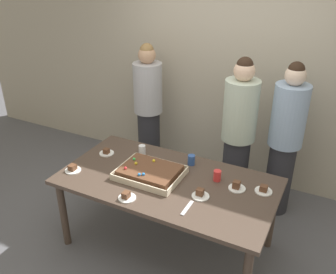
% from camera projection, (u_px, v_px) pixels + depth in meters
% --- Properties ---
extents(ground_plane, '(12.00, 12.00, 0.00)m').
position_uv_depth(ground_plane, '(167.00, 244.00, 3.62)').
color(ground_plane, '#5B5B60').
extents(interior_back_panel, '(8.00, 0.12, 3.00)m').
position_uv_depth(interior_back_panel, '(230.00, 59.00, 4.22)').
color(interior_back_panel, '#B2A893').
rests_on(interior_back_panel, ground_plane).
extents(party_table, '(1.95, 1.04, 0.76)m').
position_uv_depth(party_table, '(167.00, 187.00, 3.31)').
color(party_table, '#47382D').
rests_on(party_table, ground_plane).
extents(sheet_cake, '(0.58, 0.45, 0.11)m').
position_uv_depth(sheet_cake, '(150.00, 172.00, 3.32)').
color(sheet_cake, beige).
rests_on(sheet_cake, party_table).
extents(plated_slice_near_left, '(0.15, 0.15, 0.06)m').
position_uv_depth(plated_slice_near_left, '(73.00, 169.00, 3.40)').
color(plated_slice_near_left, white).
rests_on(plated_slice_near_left, party_table).
extents(plated_slice_near_right, '(0.15, 0.15, 0.08)m').
position_uv_depth(plated_slice_near_right, '(237.00, 186.00, 3.14)').
color(plated_slice_near_right, white).
rests_on(plated_slice_near_right, party_table).
extents(plated_slice_far_left, '(0.15, 0.15, 0.07)m').
position_uv_depth(plated_slice_far_left, '(200.00, 194.00, 3.04)').
color(plated_slice_far_left, white).
rests_on(plated_slice_far_left, party_table).
extents(plated_slice_far_right, '(0.15, 0.15, 0.06)m').
position_uv_depth(plated_slice_far_right, '(107.00, 152.00, 3.70)').
color(plated_slice_far_right, white).
rests_on(plated_slice_far_right, party_table).
extents(plated_slice_center_front, '(0.15, 0.15, 0.06)m').
position_uv_depth(plated_slice_center_front, '(264.00, 190.00, 3.10)').
color(plated_slice_center_front, white).
rests_on(plated_slice_center_front, party_table).
extents(plated_slice_center_back, '(0.15, 0.15, 0.06)m').
position_uv_depth(plated_slice_center_back, '(127.00, 196.00, 3.01)').
color(plated_slice_center_back, white).
rests_on(plated_slice_center_back, party_table).
extents(drink_cup_nearest, '(0.07, 0.07, 0.10)m').
position_uv_depth(drink_cup_nearest, '(142.00, 150.00, 3.67)').
color(drink_cup_nearest, white).
rests_on(drink_cup_nearest, party_table).
extents(drink_cup_middle, '(0.07, 0.07, 0.10)m').
position_uv_depth(drink_cup_middle, '(191.00, 160.00, 3.49)').
color(drink_cup_middle, '#2D5199').
rests_on(drink_cup_middle, party_table).
extents(drink_cup_far_end, '(0.07, 0.07, 0.10)m').
position_uv_depth(drink_cup_far_end, '(217.00, 176.00, 3.24)').
color(drink_cup_far_end, red).
rests_on(drink_cup_far_end, party_table).
extents(cake_server_utensil, '(0.03, 0.20, 0.01)m').
position_uv_depth(cake_server_utensil, '(187.00, 208.00, 2.90)').
color(cake_server_utensil, silver).
rests_on(cake_server_utensil, party_table).
extents(person_serving_front, '(0.35, 0.35, 1.68)m').
position_uv_depth(person_serving_front, '(148.00, 108.00, 4.53)').
color(person_serving_front, '#28282D').
rests_on(person_serving_front, ground_plane).
extents(person_green_shirt_behind, '(0.36, 0.36, 1.72)m').
position_uv_depth(person_green_shirt_behind, '(238.00, 134.00, 3.82)').
color(person_green_shirt_behind, '#28282D').
rests_on(person_green_shirt_behind, ground_plane).
extents(person_striped_tie_right, '(0.35, 0.35, 1.70)m').
position_uv_depth(person_striped_tie_right, '(285.00, 140.00, 3.73)').
color(person_striped_tie_right, '#28282D').
rests_on(person_striped_tie_right, ground_plane).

